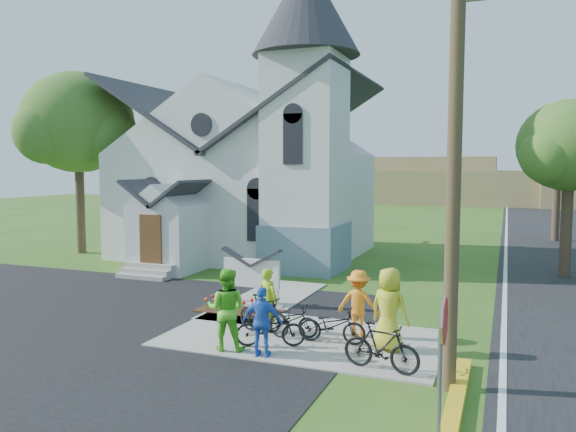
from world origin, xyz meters
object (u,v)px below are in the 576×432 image
at_px(cyclist_1, 226,309).
at_px(cyclist_2, 263,322).
at_px(bike_0, 289,320).
at_px(cyclist_0, 268,300).
at_px(bike_2, 270,328).
at_px(stop_sign, 443,342).
at_px(cyclist_4, 389,309).
at_px(bike_1, 264,315).
at_px(utility_pole, 459,114).
at_px(bike_3, 381,347).
at_px(church_sign, 252,274).
at_px(bike_4, 332,325).
at_px(cyclist_3, 359,303).

height_order(cyclist_1, cyclist_2, cyclist_1).
bearing_deg(cyclist_1, bike_0, -134.39).
relative_size(cyclist_0, bike_0, 1.07).
bearing_deg(cyclist_2, bike_2, -87.25).
bearing_deg(stop_sign, cyclist_0, 135.60).
distance_m(bike_2, cyclist_4, 2.89).
distance_m(bike_1, cyclist_2, 1.78).
height_order(utility_pole, bike_3, utility_pole).
relative_size(church_sign, bike_2, 1.30).
xyz_separation_m(bike_1, bike_3, (3.42, -1.53, 0.01)).
bearing_deg(bike_2, bike_3, -124.32).
xyz_separation_m(cyclist_0, bike_2, (0.54, -1.12, -0.41)).
height_order(cyclist_1, bike_4, cyclist_1).
distance_m(bike_1, bike_2, 1.05).
bearing_deg(bike_2, cyclist_2, 167.85).
height_order(bike_0, bike_3, bike_3).
xyz_separation_m(bike_3, cyclist_4, (-0.12, 1.42, 0.47)).
bearing_deg(church_sign, bike_4, -39.13).
xyz_separation_m(cyclist_0, bike_3, (3.39, -1.77, -0.33)).
distance_m(utility_pole, cyclist_1, 6.84).
bearing_deg(bike_3, cyclist_3, 35.52).
relative_size(utility_pole, cyclist_3, 5.82).
xyz_separation_m(cyclist_0, bike_0, (0.64, -0.13, -0.43)).
bearing_deg(cyclist_0, cyclist_2, 130.83).
xyz_separation_m(cyclist_0, bike_4, (1.85, -0.33, -0.41)).
height_order(cyclist_4, bike_4, cyclist_4).
bearing_deg(bike_4, bike_2, 116.01).
bearing_deg(cyclist_1, bike_1, -114.41).
distance_m(cyclist_0, bike_0, 0.79).
xyz_separation_m(utility_pole, cyclist_1, (-5.24, 0.46, -4.38)).
bearing_deg(cyclist_3, stop_sign, 118.74).
bearing_deg(cyclist_0, cyclist_3, -146.82).
distance_m(cyclist_0, bike_2, 1.30).
bearing_deg(bike_1, church_sign, 48.45).
bearing_deg(cyclist_0, stop_sign, 156.89).
bearing_deg(bike_3, utility_pole, -94.36).
bearing_deg(utility_pole, bike_3, 165.50).
distance_m(bike_0, bike_4, 1.23).
bearing_deg(bike_3, bike_4, 56.95).
relative_size(bike_2, bike_4, 1.01).
height_order(cyclist_0, bike_0, cyclist_0).
bearing_deg(bike_4, stop_sign, -150.51).
distance_m(cyclist_1, cyclist_2, 1.03).
bearing_deg(cyclist_4, cyclist_2, 48.21).
bearing_deg(cyclist_0, cyclist_4, -164.76).
distance_m(church_sign, cyclist_2, 4.98).
bearing_deg(cyclist_4, cyclist_1, 38.75).
height_order(bike_2, bike_4, bike_2).
height_order(bike_0, cyclist_3, cyclist_3).
relative_size(cyclist_1, cyclist_3, 1.14).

